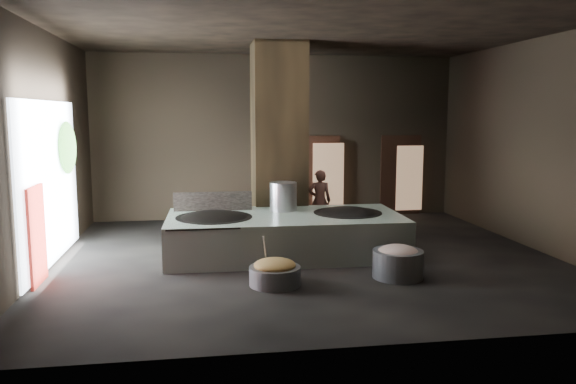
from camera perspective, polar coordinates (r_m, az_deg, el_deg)
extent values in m
cube|color=black|center=(11.58, 1.85, -6.82)|extent=(10.00, 9.00, 0.10)
cube|color=black|center=(11.32, 1.96, 16.31)|extent=(10.00, 9.00, 0.10)
cube|color=black|center=(15.71, -1.18, 5.59)|extent=(10.00, 0.10, 4.50)
cube|color=black|center=(6.81, 9.00, 2.30)|extent=(10.00, 0.10, 4.50)
cube|color=black|center=(11.42, -23.92, 3.99)|extent=(0.10, 9.00, 4.50)
cube|color=black|center=(13.13, 24.19, 4.41)|extent=(0.10, 9.00, 4.50)
cube|color=black|center=(13.04, -0.95, 5.09)|extent=(1.20, 1.20, 4.50)
cube|color=silver|center=(11.66, -0.33, -4.36)|extent=(4.85, 2.40, 0.83)
cube|color=black|center=(11.58, -0.33, -2.44)|extent=(4.69, 2.25, 0.03)
ellipsoid|color=black|center=(11.42, -7.52, -2.98)|extent=(1.51, 1.51, 0.42)
cylinder|color=black|center=(11.41, -7.53, -2.64)|extent=(1.54, 1.54, 0.05)
ellipsoid|color=black|center=(11.91, 6.08, -2.51)|extent=(1.41, 1.41, 0.40)
cylinder|color=black|center=(11.90, 6.08, -2.18)|extent=(1.44, 1.44, 0.05)
cylinder|color=silver|center=(12.07, -0.48, -0.49)|extent=(0.58, 0.58, 0.63)
cube|color=black|center=(12.16, -7.63, -0.98)|extent=(1.67, 0.10, 0.42)
imported|color=#985B4D|center=(13.91, 3.24, -0.88)|extent=(0.61, 0.45, 1.53)
cylinder|color=slate|center=(9.69, -1.34, -8.51)|extent=(0.98, 0.98, 0.32)
ellipsoid|color=olive|center=(9.63, -1.34, -7.44)|extent=(0.72, 0.72, 0.22)
cylinder|color=silver|center=(9.71, -2.34, -6.10)|extent=(0.13, 0.34, 0.62)
cylinder|color=slate|center=(10.28, 11.09, -7.18)|extent=(1.16, 1.16, 0.49)
ellipsoid|color=tan|center=(10.23, 11.12, -6.08)|extent=(0.75, 0.75, 0.29)
cube|color=black|center=(15.90, 3.17, 1.45)|extent=(1.18, 0.08, 2.38)
cube|color=#8C6647|center=(15.78, 4.11, 1.20)|extent=(0.88, 0.04, 2.08)
cube|color=black|center=(16.56, 11.32, 1.57)|extent=(1.18, 0.08, 2.38)
cube|color=#8C6647|center=(16.63, 12.22, 1.39)|extent=(0.79, 0.04, 1.88)
cube|color=white|center=(11.64, -23.01, 0.88)|extent=(0.04, 4.20, 3.10)
cube|color=maroon|center=(10.50, -24.14, -4.04)|extent=(0.05, 0.90, 1.70)
ellipsoid|color=#194714|center=(12.63, -21.51, 4.21)|extent=(0.28, 1.10, 1.10)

